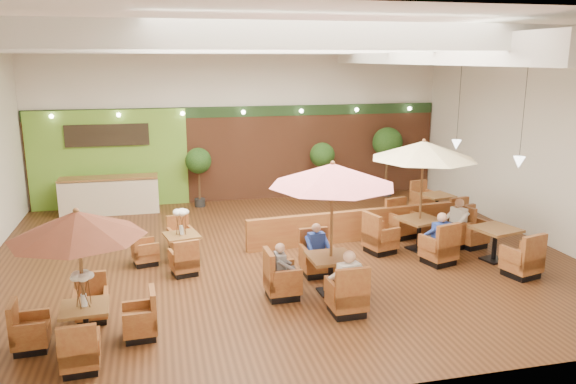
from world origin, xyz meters
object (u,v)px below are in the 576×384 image
object	(u,v)px
table_1	(329,200)
topiary_2	(387,145)
table_2	(422,176)
table_0	(80,253)
diner_0	(347,276)
table_5	(437,207)
diner_3	(440,233)
diner_2	(282,264)
table_3	(173,245)
service_counter	(110,195)
table_4	(495,245)
topiary_1	(322,157)
topiary_0	(198,163)
booth_divider	(355,225)
diner_4	(457,218)
diner_1	(317,244)

from	to	relation	value
table_1	topiary_2	size ratio (longest dim) A/B	1.15
table_2	table_0	bearing A→B (deg)	-172.94
table_0	table_2	distance (m)	8.40
diner_0	table_0	bearing A→B (deg)	170.92
table_5	diner_3	world-z (taller)	diner_3
table_0	diner_2	bearing A→B (deg)	13.74
table_0	table_3	world-z (taller)	table_0
diner_3	table_1	bearing A→B (deg)	-170.21
service_counter	topiary_2	size ratio (longest dim) A/B	1.22
table_3	diner_3	xyz separation A→B (m)	(6.17, -1.56, 0.33)
table_4	table_5	world-z (taller)	table_4
table_2	topiary_2	bearing A→B (deg)	59.86
table_3	topiary_1	bearing A→B (deg)	32.46
table_5	table_3	bearing A→B (deg)	-175.46
diner_3	topiary_1	bearing A→B (deg)	88.70
table_0	topiary_0	bearing A→B (deg)	70.49
diner_0	table_2	bearing A→B (deg)	35.97
service_counter	topiary_0	bearing A→B (deg)	4.05
table_3	table_4	bearing A→B (deg)	-24.35
table_4	diner_2	size ratio (longest dim) A/B	4.11
topiary_1	topiary_2	xyz separation A→B (m)	(2.39, 0.00, 0.34)
booth_divider	topiary_2	world-z (taller)	topiary_2
booth_divider	diner_4	world-z (taller)	diner_4
table_1	diner_4	bearing A→B (deg)	25.19
service_counter	table_4	distance (m)	11.48
table_0	diner_1	world-z (taller)	table_0
booth_divider	table_2	xyz separation A→B (m)	(1.33, -1.07, 1.51)
table_0	diner_0	size ratio (longest dim) A/B	2.89
diner_2	diner_4	world-z (taller)	diner_4
booth_divider	table_2	bearing A→B (deg)	-44.04
diner_3	diner_4	bearing A→B (deg)	36.09
table_5	diner_0	world-z (taller)	diner_0
table_3	diner_4	xyz separation A→B (m)	(7.23, -0.50, 0.33)
table_1	topiary_1	xyz separation A→B (m)	(2.21, 7.76, -0.53)
diner_0	diner_4	distance (m)	5.15
diner_3	booth_divider	bearing A→B (deg)	113.09
table_5	topiary_2	size ratio (longest dim) A/B	1.06
table_4	diner_3	size ratio (longest dim) A/B	3.59
topiary_0	diner_0	xyz separation A→B (m)	(2.09, -8.80, -0.69)
table_3	diner_2	size ratio (longest dim) A/B	3.37
topiary_1	diner_4	size ratio (longest dim) A/B	2.41
table_4	diner_2	distance (m)	5.57
table_5	diner_3	distance (m)	4.08
table_1	table_2	size ratio (longest dim) A/B	0.95
table_0	diner_1	xyz separation A→B (m)	(4.73, 2.14, -0.92)
diner_0	diner_2	bearing A→B (deg)	125.02
table_2	topiary_1	xyz separation A→B (m)	(-0.90, 5.66, -0.45)
booth_divider	diner_1	xyz separation A→B (m)	(-1.70, -2.15, 0.32)
topiary_0	diner_1	xyz separation A→B (m)	(2.09, -6.73, -0.73)
table_5	diner_1	bearing A→B (deg)	-153.22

